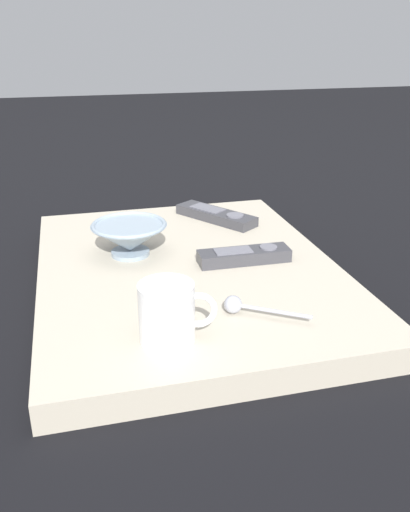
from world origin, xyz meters
name	(u,v)px	position (x,y,z in m)	size (l,w,h in m)	color
ground_plane	(188,286)	(0.00, 0.00, 0.00)	(6.00, 6.00, 0.00)	black
table	(188,276)	(0.00, 0.00, 0.02)	(0.68, 0.52, 0.04)	#B7AD99
cereal_bowl	(130,237)	(-0.07, -0.09, 0.08)	(0.14, 0.14, 0.06)	#8C9EAD
coffee_mug	(168,313)	(0.24, -0.08, 0.09)	(0.08, 0.11, 0.08)	white
teaspoon	(240,306)	(0.19, 0.04, 0.06)	(0.08, 0.11, 0.03)	#A3A5B2
tv_remote_near	(216,215)	(-0.22, 0.11, 0.05)	(0.19, 0.15, 0.02)	#38383D
tv_remote_far	(244,256)	(0.01, 0.10, 0.06)	(0.05, 0.17, 0.03)	#38383D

